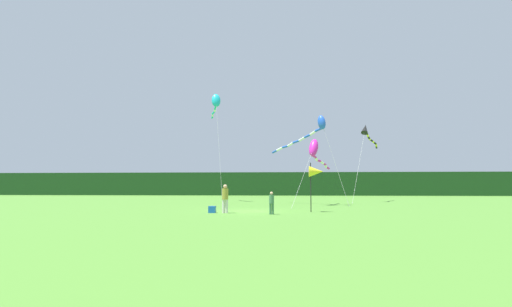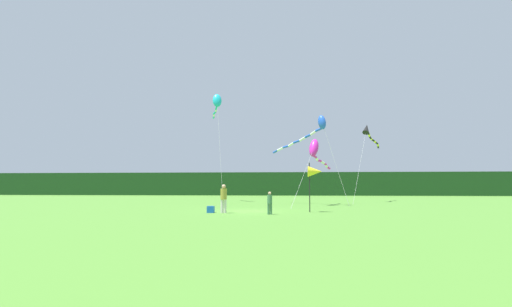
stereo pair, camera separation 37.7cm
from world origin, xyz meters
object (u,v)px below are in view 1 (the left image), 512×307
at_px(kite_magenta, 315,150).
at_px(cooler_box, 212,209).
at_px(person_child, 272,202).
at_px(kite_blue, 313,129).
at_px(kite_cyan, 216,102).
at_px(kite_black, 367,132).
at_px(banner_flag_pole, 316,172).
at_px(person_adult, 225,197).

bearing_deg(kite_magenta, cooler_box, -125.40).
relative_size(person_child, kite_blue, 0.17).
distance_m(cooler_box, kite_magenta, 13.07).
relative_size(kite_cyan, kite_black, 1.29).
distance_m(kite_blue, kite_cyan, 12.50).
bearing_deg(cooler_box, kite_blue, 56.46).
xyz_separation_m(cooler_box, banner_flag_pole, (6.50, 1.22, 2.36)).
bearing_deg(person_adult, kite_blue, 60.24).
xyz_separation_m(person_child, kite_black, (9.53, 19.06, 6.71)).
relative_size(person_child, kite_black, 0.15).
distance_m(person_adult, person_child, 3.02).
bearing_deg(person_adult, banner_flag_pole, 14.22).
height_order(kite_magenta, kite_black, kite_black).
bearing_deg(person_child, person_adult, 163.43).
xyz_separation_m(person_adult, kite_magenta, (6.25, 10.19, 3.82)).
height_order(kite_magenta, kite_blue, kite_blue).
relative_size(person_adult, kite_magenta, 0.20).
distance_m(person_child, kite_blue, 13.50).
height_order(person_adult, kite_black, kite_black).
xyz_separation_m(kite_cyan, kite_black, (16.24, 1.06, -3.28)).
bearing_deg(kite_cyan, person_child, -69.57).
distance_m(person_adult, cooler_box, 1.16).
distance_m(person_adult, kite_blue, 13.68).
xyz_separation_m(kite_blue, kite_cyan, (-9.98, 6.37, 4.00)).
relative_size(banner_flag_pole, kite_magenta, 0.36).
distance_m(person_child, cooler_box, 3.91).
distance_m(cooler_box, kite_cyan, 20.16).
height_order(person_child, cooler_box, person_child).
relative_size(kite_magenta, kite_cyan, 0.75).
bearing_deg(kite_cyan, person_adult, -77.43).
height_order(cooler_box, kite_magenta, kite_magenta).
bearing_deg(kite_blue, kite_black, 49.92).
xyz_separation_m(person_child, kite_cyan, (-6.70, 18.00, 10.00)).
xyz_separation_m(person_adult, banner_flag_pole, (5.66, 1.43, 1.58)).
distance_m(kite_blue, kite_black, 9.74).
relative_size(person_adult, kite_black, 0.19).
distance_m(person_adult, kite_black, 22.97).
bearing_deg(banner_flag_pole, kite_cyan, 121.11).
xyz_separation_m(person_child, kite_blue, (3.28, 11.63, 6.00)).
xyz_separation_m(banner_flag_pole, kite_blue, (0.50, 9.34, 4.17)).
bearing_deg(kite_black, kite_cyan, -176.25).
bearing_deg(person_child, cooler_box, 163.96).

